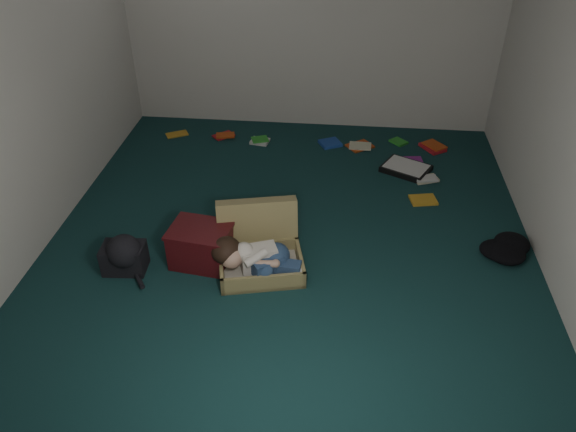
# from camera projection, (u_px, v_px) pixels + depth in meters

# --- Properties ---
(floor) EXTENTS (4.50, 4.50, 0.00)m
(floor) POSITION_uv_depth(u_px,v_px,m) (290.00, 240.00, 4.71)
(floor) COLOR #113233
(floor) RESTS_ON ground
(wall_back) EXTENTS (4.50, 0.00, 4.50)m
(wall_back) POSITION_uv_depth(u_px,v_px,m) (312.00, 9.00, 5.80)
(wall_back) COLOR silver
(wall_back) RESTS_ON ground
(wall_front) EXTENTS (4.50, 0.00, 4.50)m
(wall_front) POSITION_uv_depth(u_px,v_px,m) (231.00, 326.00, 2.13)
(wall_front) COLOR silver
(wall_front) RESTS_ON ground
(wall_left) EXTENTS (0.00, 4.50, 4.50)m
(wall_left) POSITION_uv_depth(u_px,v_px,m) (20.00, 83.00, 4.13)
(wall_left) COLOR silver
(wall_left) RESTS_ON ground
(suitcase) EXTENTS (0.76, 0.75, 0.47)m
(suitcase) POSITION_uv_depth(u_px,v_px,m) (260.00, 248.00, 4.39)
(suitcase) COLOR #968953
(suitcase) RESTS_ON floor
(person) EXTENTS (0.71, 0.35, 0.29)m
(person) POSITION_uv_depth(u_px,v_px,m) (255.00, 257.00, 4.23)
(person) COLOR silver
(person) RESTS_ON suitcase
(maroon_bin) EXTENTS (0.51, 0.43, 0.32)m
(maroon_bin) POSITION_uv_depth(u_px,v_px,m) (201.00, 245.00, 4.39)
(maroon_bin) COLOR #430D11
(maroon_bin) RESTS_ON floor
(backpack) EXTENTS (0.42, 0.35, 0.24)m
(backpack) POSITION_uv_depth(u_px,v_px,m) (124.00, 257.00, 4.33)
(backpack) COLOR black
(backpack) RESTS_ON floor
(clothing_pile) EXTENTS (0.59, 0.54, 0.15)m
(clothing_pile) POSITION_uv_depth(u_px,v_px,m) (501.00, 251.00, 4.46)
(clothing_pile) COLOR black
(clothing_pile) RESTS_ON floor
(paper_tray) EXTENTS (0.55, 0.50, 0.06)m
(paper_tray) POSITION_uv_depth(u_px,v_px,m) (406.00, 168.00, 5.63)
(paper_tray) COLOR black
(paper_tray) RESTS_ON floor
(book_scatter) EXTENTS (3.05, 1.36, 0.02)m
(book_scatter) POSITION_uv_depth(u_px,v_px,m) (341.00, 152.00, 5.95)
(book_scatter) COLOR gold
(book_scatter) RESTS_ON floor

